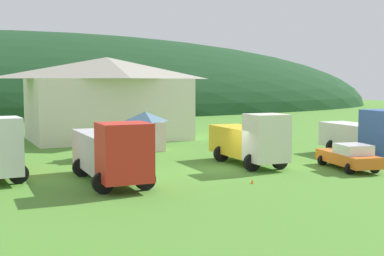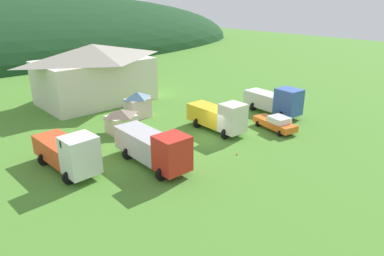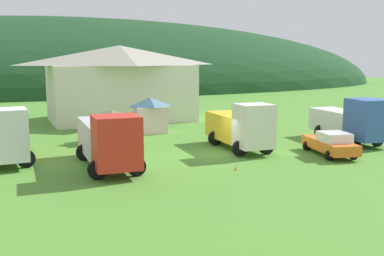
{
  "view_description": "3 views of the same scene",
  "coord_description": "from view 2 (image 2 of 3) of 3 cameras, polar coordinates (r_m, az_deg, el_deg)",
  "views": [
    {
      "loc": [
        -15.61,
        -28.9,
        5.57
      ],
      "look_at": [
        -0.47,
        3.35,
        2.39
      ],
      "focal_mm": 48.91,
      "sensor_mm": 36.0,
      "label": 1
    },
    {
      "loc": [
        -23.59,
        -23.7,
        13.81
      ],
      "look_at": [
        -1.21,
        0.78,
        1.25
      ],
      "focal_mm": 32.67,
      "sensor_mm": 36.0,
      "label": 2
    },
    {
      "loc": [
        -13.47,
        -29.23,
        6.73
      ],
      "look_at": [
        0.07,
        3.93,
        1.28
      ],
      "focal_mm": 44.07,
      "sensor_mm": 36.0,
      "label": 3
    }
  ],
  "objects": [
    {
      "name": "heavy_rig_striped",
      "position": [
        37.62,
        4.41,
        1.95
      ],
      "size": [
        3.29,
        7.26,
        3.54
      ],
      "rotation": [
        0.0,
        0.0,
        -1.61
      ],
      "color": "silver",
      "rests_on": "ground"
    },
    {
      "name": "crane_truck_red",
      "position": [
        30.04,
        -6.25,
        -3.04
      ],
      "size": [
        3.44,
        8.44,
        3.5
      ],
      "rotation": [
        0.0,
        0.0,
        -1.6
      ],
      "color": "red",
      "rests_on": "ground"
    },
    {
      "name": "service_pickup_orange",
      "position": [
        39.22,
        13.52,
        0.82
      ],
      "size": [
        3.02,
        5.38,
        1.66
      ],
      "rotation": [
        0.0,
        0.0,
        -1.77
      ],
      "color": "orange",
      "rests_on": "ground"
    },
    {
      "name": "heavy_rig_white",
      "position": [
        30.68,
        -19.5,
        -3.69
      ],
      "size": [
        3.48,
        7.77,
        3.66
      ],
      "rotation": [
        0.0,
        0.0,
        -1.53
      ],
      "color": "white",
      "rests_on": "ground"
    },
    {
      "name": "traffic_cone_near_pickup",
      "position": [
        32.76,
        7.37,
        -4.38
      ],
      "size": [
        0.36,
        0.36,
        0.5
      ],
      "primitive_type": "cone",
      "color": "orange",
      "rests_on": "ground"
    },
    {
      "name": "depot_building",
      "position": [
        49.87,
        -15.61,
        8.72
      ],
      "size": [
        15.42,
        10.08,
        7.88
      ],
      "color": "silver",
      "rests_on": "ground"
    },
    {
      "name": "ground_plane",
      "position": [
        36.18,
        2.25,
        -1.71
      ],
      "size": [
        200.0,
        200.0,
        0.0
      ],
      "primitive_type": "plane",
      "color": "#4C842D"
    },
    {
      "name": "play_shed_pink",
      "position": [
        42.48,
        -8.86,
        3.84
      ],
      "size": [
        2.94,
        2.16,
        3.18
      ],
      "color": "beige",
      "rests_on": "ground"
    },
    {
      "name": "traffic_light_west",
      "position": [
        28.74,
        -20.29,
        -4.41
      ],
      "size": [
        0.2,
        0.32,
        3.57
      ],
      "color": "#4C4C51",
      "rests_on": "ground"
    },
    {
      "name": "box_truck_blue",
      "position": [
        44.24,
        13.54,
        4.38
      ],
      "size": [
        3.5,
        7.77,
        3.61
      ],
      "rotation": [
        0.0,
        0.0,
        -1.66
      ],
      "color": "#3356AD",
      "rests_on": "ground"
    },
    {
      "name": "play_shed_cream",
      "position": [
        38.14,
        -11.46,
        1.19
      ],
      "size": [
        3.1,
        2.55,
        2.55
      ],
      "color": "beige",
      "rests_on": "ground"
    }
  ]
}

